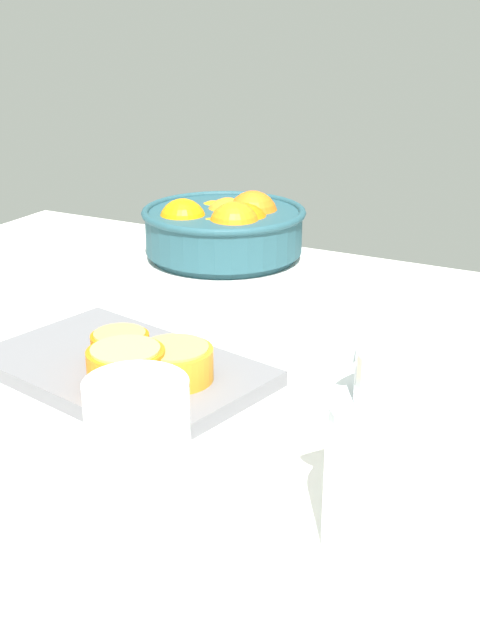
% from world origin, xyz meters
% --- Properties ---
extents(ground_plane, '(1.48, 1.04, 0.03)m').
position_xyz_m(ground_plane, '(0.00, 0.00, -0.01)').
color(ground_plane, white).
extents(fruit_bowl, '(0.28, 0.28, 0.11)m').
position_xyz_m(fruit_bowl, '(-0.24, 0.40, 0.05)').
color(fruit_bowl, '#234C56').
rests_on(fruit_bowl, ground_plane).
extents(juice_pitcher, '(0.18, 0.13, 0.18)m').
position_xyz_m(juice_pitcher, '(0.26, -0.23, 0.07)').
color(juice_pitcher, white).
rests_on(juice_pitcher, ground_plane).
extents(juice_glass, '(0.09, 0.09, 0.11)m').
position_xyz_m(juice_glass, '(0.04, -0.27, 0.05)').
color(juice_glass, white).
rests_on(juice_glass, ground_plane).
extents(cutting_board, '(0.36, 0.27, 0.02)m').
position_xyz_m(cutting_board, '(-0.12, -0.07, 0.01)').
color(cutting_board, slate).
rests_on(cutting_board, ground_plane).
extents(orange_half_0, '(0.09, 0.09, 0.05)m').
position_xyz_m(orange_half_0, '(-0.08, -0.12, 0.04)').
color(orange_half_0, orange).
rests_on(orange_half_0, cutting_board).
extents(orange_half_1, '(0.07, 0.07, 0.04)m').
position_xyz_m(orange_half_1, '(-0.12, -0.07, 0.04)').
color(orange_half_1, orange).
rests_on(orange_half_1, cutting_board).
extents(orange_half_2, '(0.09, 0.09, 0.04)m').
position_xyz_m(orange_half_2, '(-0.04, -0.08, 0.04)').
color(orange_half_2, orange).
rests_on(orange_half_2, cutting_board).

